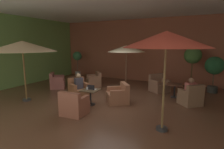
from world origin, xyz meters
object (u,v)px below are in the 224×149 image
Objects in this scene: armchair_front_left_east at (79,91)px; potted_tree_mid_right at (214,68)px; cafe_table_front_left at (90,93)px; patio_umbrella_near_wall at (22,46)px; patio_umbrella_center_beige at (166,40)px; iced_drink_cup at (87,88)px; patron_by_window at (79,82)px; potted_tree_mid_left at (193,58)px; armchair_mid_center_north at (159,85)px; armchair_front_right_east at (94,81)px; patio_umbrella_tall_red at (126,49)px; armchair_front_right_north at (57,82)px; patron_blue_shirt at (191,87)px; cafe_table_mid_center at (175,87)px; armchair_front_left_north at (118,96)px; potted_tree_left_corner at (77,60)px; armchair_front_left_south at (74,106)px; armchair_mid_center_east at (191,97)px; cafe_table_front_right at (76,79)px; open_laptop at (92,88)px.

potted_tree_mid_right reaches higher than armchair_front_left_east.
cafe_table_front_left is 3.34m from patio_umbrella_near_wall.
patio_umbrella_center_beige is 3.67m from iced_drink_cup.
potted_tree_mid_right is 2.62× the size of patron_by_window.
armchair_mid_center_north is at bearing -132.56° from potted_tree_mid_left.
armchair_front_right_east is 0.47× the size of potted_tree_mid_left.
armchair_mid_center_north is at bearing 4.64° from patio_umbrella_tall_red.
armchair_front_right_north is at bearing 155.64° from cafe_table_front_left.
patron_blue_shirt is at bearing 78.95° from patio_umbrella_center_beige.
potted_tree_mid_right reaches higher than patron_blue_shirt.
patio_umbrella_tall_red is (0.20, 3.08, 1.63)m from cafe_table_front_left.
cafe_table_mid_center is 1.08× the size of patron_blue_shirt.
potted_tree_left_corner is (-4.76, 3.55, 0.94)m from armchair_front_left_north.
patron_by_window is at bearing -22.58° from armchair_front_right_north.
armchair_front_left_south is 3.40m from patio_umbrella_near_wall.
potted_tree_mid_right reaches higher than armchair_front_left_south.
cafe_table_mid_center is at bearing 28.62° from patron_by_window.
iced_drink_cup reaches higher than cafe_table_mid_center.
armchair_front_right_north is 6.58m from armchair_mid_center_east.
armchair_front_left_north is 1.76× the size of cafe_table_front_right.
armchair_front_left_south is 4.55m from patio_umbrella_tall_red.
cafe_table_front_right is (-2.26, 1.98, 0.00)m from cafe_table_front_left.
patio_umbrella_center_beige is (1.03, -4.10, 2.17)m from armchair_mid_center_north.
patio_umbrella_center_beige reaches higher than cafe_table_front_right.
armchair_front_left_east is at bearing -164.96° from armchair_mid_center_east.
armchair_front_right_east is 6.13m from potted_tree_mid_right.
armchair_front_right_east reaches higher than cafe_table_front_right.
iced_drink_cup is at bearing -33.82° from patron_by_window.
patio_umbrella_near_wall is at bearing -157.35° from patron_blue_shirt.
cafe_table_mid_center is (5.04, 0.56, 0.02)m from cafe_table_front_right.
cafe_table_front_right is at bearing -163.51° from armchair_mid_center_north.
open_laptop is at bearing -141.68° from armchair_front_left_north.
armchair_mid_center_east is (0.72, -0.81, -0.17)m from cafe_table_mid_center.
patron_blue_shirt is (-0.84, -2.47, -0.51)m from potted_tree_mid_right.
potted_tree_mid_right is (5.86, 1.54, 0.91)m from armchair_front_right_east.
armchair_front_left_north is 3.05m from patio_umbrella_tall_red.
armchair_front_left_east is at bearing -75.30° from armchair_front_right_east.
open_laptop is at bearing -124.91° from potted_tree_mid_left.
cafe_table_front_right is 5.74m from patron_blue_shirt.
armchair_front_left_south reaches higher than cafe_table_front_left.
patron_by_window reaches higher than open_laptop.
patron_blue_shirt is 4.60m from patron_by_window.
patio_umbrella_center_beige is at bearing -19.68° from armchair_front_left_east.
armchair_front_right_north is 7.95m from potted_tree_mid_right.
armchair_front_left_north is 1.09× the size of armchair_front_right_east.
armchair_front_right_east is at bearing -171.30° from armchair_mid_center_north.
patron_blue_shirt is at bearing -43.27° from armchair_mid_center_north.
patio_umbrella_near_wall is 1.47× the size of potted_tree_left_corner.
patio_umbrella_near_wall is at bearing -141.89° from armchair_front_left_east.
patio_umbrella_near_wall is at bearing -107.96° from armchair_front_right_east.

